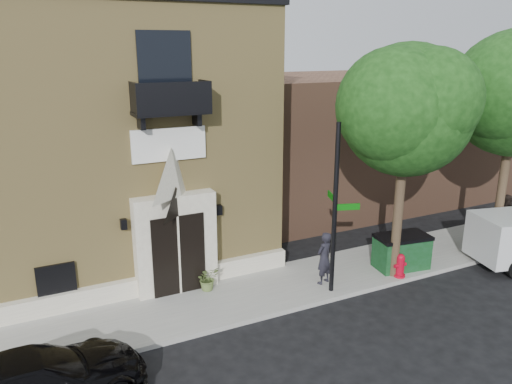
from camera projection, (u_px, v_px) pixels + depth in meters
ground at (241, 326)px, 14.37m from camera, size 120.00×120.00×0.00m
sidewalk at (250, 294)px, 16.06m from camera, size 42.00×3.00×0.15m
church at (79, 133)px, 18.63m from camera, size 12.20×11.01×9.30m
neighbour_building at (376, 136)px, 26.31m from camera, size 18.00×8.00×6.40m
street_tree_left at (410, 109)px, 15.57m from camera, size 4.97×4.38×7.77m
street_sign at (335, 209)px, 15.42m from camera, size 0.83×1.04×5.47m
fire_hydrant at (400, 266)px, 17.02m from camera, size 0.48×0.38×0.84m
dumpster at (402, 251)px, 17.68m from camera, size 2.01×1.33×1.23m
planter at (208, 278)px, 16.11m from camera, size 0.80×0.71×0.81m
pedestrian_near at (324, 258)px, 16.43m from camera, size 0.76×0.62×1.79m
pedestrian_far at (506, 214)px, 20.84m from camera, size 0.72×0.89×1.71m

